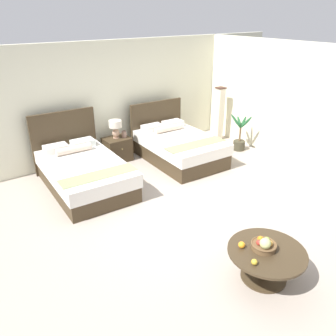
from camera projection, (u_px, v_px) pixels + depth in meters
ground_plane at (189, 210)px, 5.92m from camera, size 10.07×9.77×0.02m
wall_back at (105, 101)px, 7.65m from camera, size 10.07×0.12×2.58m
wall_side_right at (296, 104)px, 7.37m from camera, size 0.12×5.37×2.58m
bed_near_window at (84, 172)px, 6.54m from camera, size 1.42×2.23×1.28m
bed_near_corner at (178, 147)px, 7.74m from camera, size 1.45×2.09×1.17m
nightstand at (117, 149)px, 7.74m from camera, size 0.57×0.48×0.54m
table_lamp at (115, 127)px, 7.53m from camera, size 0.29×0.29×0.40m
vase at (124, 134)px, 7.66m from camera, size 0.11×0.11×0.14m
coffee_table at (266, 258)px, 4.27m from camera, size 0.98×0.98×0.43m
fruit_bowl at (264, 245)px, 4.22m from camera, size 0.32×0.32×0.20m
loose_apple at (254, 262)px, 3.98m from camera, size 0.07×0.07×0.07m
loose_orange at (242, 245)px, 4.26m from camera, size 0.09×0.09×0.09m
floor_lamp_corner at (219, 114)px, 8.81m from camera, size 0.22×0.22×1.38m
potted_palm at (239, 140)px, 8.32m from camera, size 0.43×0.47×0.92m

